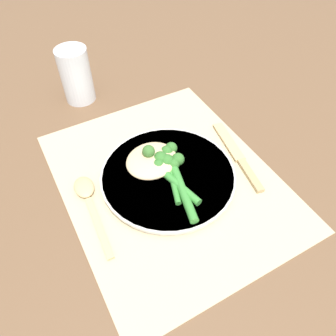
% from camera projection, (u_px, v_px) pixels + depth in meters
% --- Properties ---
extents(ground_plane, '(3.00, 3.00, 0.00)m').
position_uv_depth(ground_plane, '(168.00, 180.00, 0.59)').
color(ground_plane, brown).
extents(placemat, '(0.44, 0.36, 0.00)m').
position_uv_depth(placemat, '(168.00, 179.00, 0.58)').
color(placemat, '#C6B289').
rests_on(placemat, ground_plane).
extents(plate, '(0.24, 0.24, 0.01)m').
position_uv_depth(plate, '(168.00, 176.00, 0.58)').
color(plate, silver).
rests_on(plate, placemat).
extents(chicken_fillet, '(0.11, 0.12, 0.02)m').
position_uv_depth(chicken_fillet, '(152.00, 160.00, 0.58)').
color(chicken_fillet, '#DBBC89').
rests_on(chicken_fillet, plate).
extents(pesto_dollop_primary, '(0.02, 0.02, 0.02)m').
position_uv_depth(pesto_dollop_primary, '(149.00, 151.00, 0.57)').
color(pesto_dollop_primary, '#3D702D').
rests_on(pesto_dollop_primary, chicken_fillet).
extents(broccoli_stalk_front, '(0.12, 0.06, 0.02)m').
position_uv_depth(broccoli_stalk_front, '(170.00, 158.00, 0.58)').
color(broccoli_stalk_front, '#3D8E38').
rests_on(broccoli_stalk_front, plate).
extents(broccoli_stalk_right, '(0.12, 0.04, 0.03)m').
position_uv_depth(broccoli_stalk_right, '(166.00, 169.00, 0.57)').
color(broccoli_stalk_right, '#3D8E38').
rests_on(broccoli_stalk_right, plate).
extents(broccoli_stalk_left, '(0.14, 0.06, 0.03)m').
position_uv_depth(broccoli_stalk_left, '(177.00, 173.00, 0.56)').
color(broccoli_stalk_left, '#3D8E38').
rests_on(broccoli_stalk_left, plate).
extents(knife, '(0.18, 0.05, 0.01)m').
position_uv_depth(knife, '(238.00, 156.00, 0.62)').
color(knife, tan).
rests_on(knife, placemat).
extents(spoon, '(0.17, 0.04, 0.01)m').
position_uv_depth(spoon, '(87.00, 196.00, 0.55)').
color(spoon, tan).
rests_on(spoon, placemat).
extents(water_glass, '(0.07, 0.07, 0.12)m').
position_uv_depth(water_glass, '(76.00, 75.00, 0.70)').
color(water_glass, silver).
rests_on(water_glass, ground_plane).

